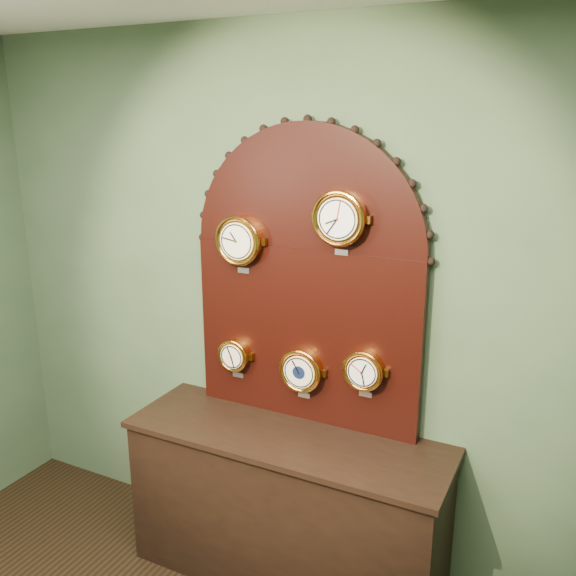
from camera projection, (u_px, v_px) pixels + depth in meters
The scene contains 8 objects.
wall_back at pixel (310, 310), 3.12m from camera, with size 4.00×4.00×0.00m, color #40563B.
shop_counter at pixel (286, 509), 3.16m from camera, with size 1.60×0.50×0.80m, color black.
display_board at pixel (306, 269), 3.02m from camera, with size 1.26×0.06×1.53m.
roman_clock at pixel (240, 240), 3.07m from camera, with size 0.25×0.08×0.30m.
arabic_clock at pixel (340, 218), 2.80m from camera, with size 0.26×0.08×0.31m.
hygrometer at pixel (235, 355), 3.26m from camera, with size 0.18×0.08×0.23m.
barometer at pixel (302, 370), 3.09m from camera, with size 0.23×0.08×0.28m.
tide_clock at pixel (364, 370), 2.94m from camera, with size 0.20×0.08×0.25m.
Camera 1 is at (1.23, -0.20, 2.37)m, focal length 38.43 mm.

